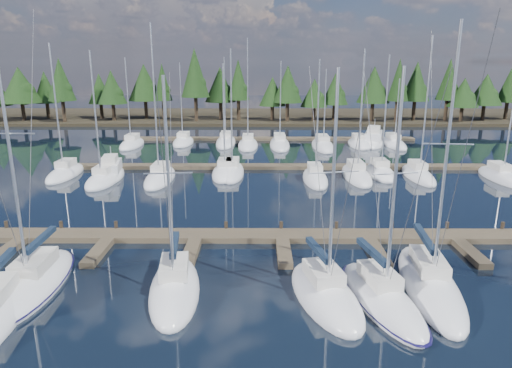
{
  "coord_description": "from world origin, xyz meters",
  "views": [
    {
      "loc": [
        -1.64,
        -12.1,
        12.07
      ],
      "look_at": [
        -1.84,
        22.0,
        2.91
      ],
      "focal_mm": 32.0,
      "sensor_mm": 36.0,
      "label": 1
    }
  ],
  "objects_px": {
    "front_sailboat_2": "(175,288)",
    "front_sailboat_1": "(33,283)",
    "front_sailboat_4": "(381,298)",
    "motor_yacht_right": "(373,141)",
    "front_sailboat_3": "(325,294)",
    "front_sailboat_5": "(429,283)",
    "motor_yacht_left": "(111,173)",
    "main_dock": "(282,239)"
  },
  "relations": [
    {
      "from": "front_sailboat_2",
      "to": "motor_yacht_right",
      "type": "bearing_deg",
      "value": 64.56
    },
    {
      "from": "motor_yacht_left",
      "to": "front_sailboat_4",
      "type": "bearing_deg",
      "value": -50.11
    },
    {
      "from": "front_sailboat_4",
      "to": "front_sailboat_5",
      "type": "relative_size",
      "value": 0.86
    },
    {
      "from": "main_dock",
      "to": "front_sailboat_2",
      "type": "xyz_separation_m",
      "value": [
        -6.16,
        -7.23,
        0.08
      ]
    },
    {
      "from": "front_sailboat_5",
      "to": "front_sailboat_1",
      "type": "bearing_deg",
      "value": -179.62
    },
    {
      "from": "front_sailboat_3",
      "to": "motor_yacht_right",
      "type": "height_order",
      "value": "front_sailboat_3"
    },
    {
      "from": "motor_yacht_left",
      "to": "main_dock",
      "type": "bearing_deg",
      "value": -46.45
    },
    {
      "from": "front_sailboat_3",
      "to": "front_sailboat_5",
      "type": "xyz_separation_m",
      "value": [
        5.92,
        1.26,
        0.0
      ]
    },
    {
      "from": "front_sailboat_1",
      "to": "front_sailboat_2",
      "type": "distance_m",
      "value": 7.9
    },
    {
      "from": "front_sailboat_2",
      "to": "front_sailboat_3",
      "type": "height_order",
      "value": "front_sailboat_3"
    },
    {
      "from": "front_sailboat_1",
      "to": "front_sailboat_2",
      "type": "height_order",
      "value": "front_sailboat_1"
    },
    {
      "from": "front_sailboat_5",
      "to": "motor_yacht_left",
      "type": "xyz_separation_m",
      "value": [
        -25.42,
        25.16,
        0.15
      ]
    },
    {
      "from": "front_sailboat_2",
      "to": "front_sailboat_3",
      "type": "distance_m",
      "value": 8.04
    },
    {
      "from": "main_dock",
      "to": "front_sailboat_1",
      "type": "xyz_separation_m",
      "value": [
        -14.05,
        -6.74,
        0.09
      ]
    },
    {
      "from": "motor_yacht_left",
      "to": "motor_yacht_right",
      "type": "xyz_separation_m",
      "value": [
        33.29,
        20.01,
        0.07
      ]
    },
    {
      "from": "front_sailboat_3",
      "to": "main_dock",
      "type": "bearing_deg",
      "value": 103.29
    },
    {
      "from": "front_sailboat_3",
      "to": "motor_yacht_right",
      "type": "xyz_separation_m",
      "value": [
        13.78,
        46.44,
        0.22
      ]
    },
    {
      "from": "front_sailboat_1",
      "to": "front_sailboat_5",
      "type": "bearing_deg",
      "value": 0.38
    },
    {
      "from": "main_dock",
      "to": "front_sailboat_5",
      "type": "height_order",
      "value": "front_sailboat_5"
    },
    {
      "from": "front_sailboat_2",
      "to": "front_sailboat_1",
      "type": "bearing_deg",
      "value": 176.42
    },
    {
      "from": "front_sailboat_2",
      "to": "motor_yacht_right",
      "type": "distance_m",
      "value": 50.73
    },
    {
      "from": "front_sailboat_4",
      "to": "front_sailboat_5",
      "type": "bearing_deg",
      "value": 27.51
    },
    {
      "from": "main_dock",
      "to": "motor_yacht_left",
      "type": "height_order",
      "value": "motor_yacht_left"
    },
    {
      "from": "front_sailboat_1",
      "to": "front_sailboat_4",
      "type": "bearing_deg",
      "value": -4.42
    },
    {
      "from": "main_dock",
      "to": "front_sailboat_4",
      "type": "bearing_deg",
      "value": -60.1
    },
    {
      "from": "front_sailboat_1",
      "to": "motor_yacht_left",
      "type": "relative_size",
      "value": 1.95
    },
    {
      "from": "front_sailboat_3",
      "to": "front_sailboat_4",
      "type": "xyz_separation_m",
      "value": [
        2.85,
        -0.33,
        -0.0
      ]
    },
    {
      "from": "front_sailboat_1",
      "to": "front_sailboat_5",
      "type": "height_order",
      "value": "front_sailboat_1"
    },
    {
      "from": "front_sailboat_5",
      "to": "motor_yacht_right",
      "type": "distance_m",
      "value": 45.86
    },
    {
      "from": "front_sailboat_1",
      "to": "front_sailboat_4",
      "type": "distance_m",
      "value": 18.81
    },
    {
      "from": "main_dock",
      "to": "front_sailboat_1",
      "type": "height_order",
      "value": "front_sailboat_1"
    },
    {
      "from": "front_sailboat_2",
      "to": "main_dock",
      "type": "bearing_deg",
      "value": 49.6
    },
    {
      "from": "front_sailboat_4",
      "to": "motor_yacht_left",
      "type": "distance_m",
      "value": 34.87
    },
    {
      "from": "front_sailboat_4",
      "to": "front_sailboat_3",
      "type": "bearing_deg",
      "value": 173.32
    },
    {
      "from": "front_sailboat_3",
      "to": "motor_yacht_right",
      "type": "relative_size",
      "value": 1.31
    },
    {
      "from": "main_dock",
      "to": "front_sailboat_5",
      "type": "xyz_separation_m",
      "value": [
        7.77,
        -6.6,
        0.08
      ]
    },
    {
      "from": "front_sailboat_3",
      "to": "front_sailboat_5",
      "type": "relative_size",
      "value": 0.85
    },
    {
      "from": "main_dock",
      "to": "front_sailboat_4",
      "type": "distance_m",
      "value": 9.45
    },
    {
      "from": "front_sailboat_2",
      "to": "motor_yacht_left",
      "type": "xyz_separation_m",
      "value": [
        -11.5,
        25.8,
        0.15
      ]
    },
    {
      "from": "main_dock",
      "to": "front_sailboat_2",
      "type": "bearing_deg",
      "value": -130.4
    },
    {
      "from": "motor_yacht_right",
      "to": "front_sailboat_3",
      "type": "bearing_deg",
      "value": -106.53
    },
    {
      "from": "front_sailboat_1",
      "to": "motor_yacht_right",
      "type": "bearing_deg",
      "value": 56.78
    }
  ]
}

